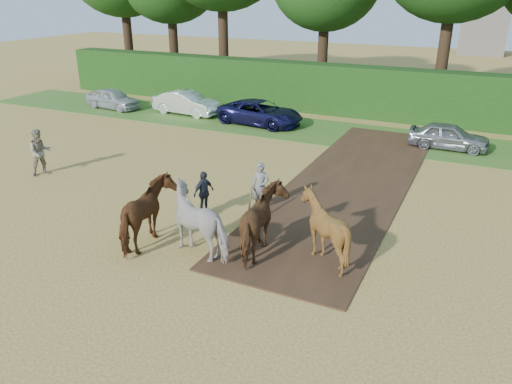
# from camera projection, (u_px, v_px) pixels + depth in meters

# --- Properties ---
(ground) EXTENTS (120.00, 120.00, 0.00)m
(ground) POSITION_uv_depth(u_px,v_px,m) (238.00, 253.00, 14.95)
(ground) COLOR gold
(ground) RESTS_ON ground
(earth_strip) EXTENTS (4.50, 17.00, 0.05)m
(earth_strip) POSITION_uv_depth(u_px,v_px,m) (350.00, 183.00, 20.19)
(earth_strip) COLOR #472D1C
(earth_strip) RESTS_ON ground
(grass_verge) EXTENTS (50.00, 5.00, 0.03)m
(grass_verge) POSITION_uv_depth(u_px,v_px,m) (358.00, 136.00, 26.63)
(grass_verge) COLOR #38601E
(grass_verge) RESTS_ON ground
(hedgerow) EXTENTS (46.00, 1.60, 3.00)m
(hedgerow) POSITION_uv_depth(u_px,v_px,m) (380.00, 93.00, 29.82)
(hedgerow) COLOR #14380F
(hedgerow) RESTS_ON ground
(spectator_near) EXTENTS (1.12, 1.20, 1.98)m
(spectator_near) POSITION_uv_depth(u_px,v_px,m) (40.00, 152.00, 20.81)
(spectator_near) COLOR #B0AB8B
(spectator_near) RESTS_ON ground
(spectator_far) EXTENTS (0.61, 0.97, 1.54)m
(spectator_far) POSITION_uv_depth(u_px,v_px,m) (204.00, 193.00, 17.30)
(spectator_far) COLOR #252932
(spectator_far) RESTS_ON ground
(plough_team) EXTENTS (6.85, 5.50, 2.05)m
(plough_team) POSITION_uv_depth(u_px,v_px,m) (235.00, 221.00, 14.66)
(plough_team) COLOR brown
(plough_team) RESTS_ON ground
(parked_cars) EXTENTS (36.33, 3.20, 1.47)m
(parked_cars) POSITION_uv_depth(u_px,v_px,m) (386.00, 127.00, 25.74)
(parked_cars) COLOR silver
(parked_cars) RESTS_ON ground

